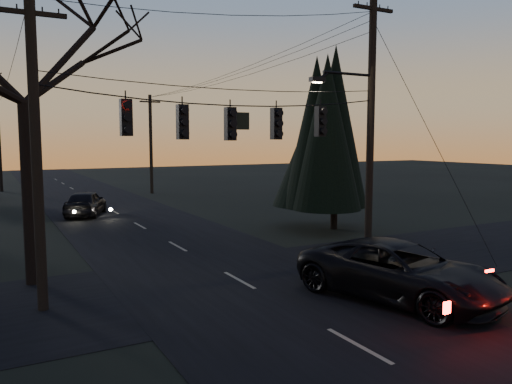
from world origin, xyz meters
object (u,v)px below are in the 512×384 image
bare_tree_left (21,27)px  suv_near (400,272)px  utility_pole_far_l (2,191)px  evergreen_right (335,138)px  utility_pole_far_r (152,193)px  utility_pole_left (43,310)px  sedan_oncoming_a (86,203)px  utility_pole_right (367,261)px

bare_tree_left → suv_near: size_ratio=1.92×
utility_pole_far_l → evergreen_right: evergreen_right is taller
utility_pole_far_r → suv_near: 32.09m
utility_pole_far_l → evergreen_right: (14.67, -29.74, 4.75)m
utility_pole_left → bare_tree_left: size_ratio=0.74×
utility_pole_far_r → sedan_oncoming_a: (-7.41, -10.83, 0.79)m
utility_pole_far_r → sedan_oncoming_a: size_ratio=1.84×
utility_pole_right → evergreen_right: evergreen_right is taller
utility_pole_far_r → sedan_oncoming_a: 13.15m
utility_pole_right → suv_near: 4.68m
utility_pole_far_l → sedan_oncoming_a: 19.29m
utility_pole_far_r → suv_near: (-2.30, -31.99, 0.84)m
utility_pole_far_l → evergreen_right: bearing=-63.7°
utility_pole_left → bare_tree_left: bearing=90.5°
bare_tree_left → sedan_oncoming_a: bare_tree_left is taller
utility_pole_far_r → suv_near: size_ratio=1.41×
utility_pole_far_r → evergreen_right: evergreen_right is taller
suv_near → utility_pole_far_r: bearing=70.5°
utility_pole_right → sedan_oncoming_a: size_ratio=2.16×
utility_pole_right → bare_tree_left: size_ratio=0.86×
utility_pole_left → utility_pole_far_r: bearing=67.7°
utility_pole_left → evergreen_right: evergreen_right is taller
utility_pole_right → evergreen_right: size_ratio=1.20×
suv_near → utility_pole_far_l: bearing=87.6°
suv_near → sedan_oncoming_a: 21.77m
bare_tree_left → sedan_oncoming_a: size_ratio=2.50×
bare_tree_left → suv_near: (9.23, -6.84, -7.25)m
evergreen_right → utility_pole_right: bearing=-116.9°
bare_tree_left → evergreen_right: (14.70, 3.41, -3.33)m
utility_pole_right → utility_pole_far_r: 28.00m
utility_pole_left → sedan_oncoming_a: 17.66m
utility_pole_far_l → bare_tree_left: bare_tree_left is taller
utility_pole_right → sedan_oncoming_a: (-7.41, 17.17, 0.79)m
evergreen_right → sedan_oncoming_a: evergreen_right is taller
bare_tree_left → suv_near: bearing=-36.6°
utility_pole_far_r → bare_tree_left: (-11.53, -25.15, 8.08)m
utility_pole_far_r → evergreen_right: bearing=-81.7°
utility_pole_far_r → utility_pole_right: bearing=-90.0°
utility_pole_far_l → bare_tree_left: 34.13m
utility_pole_far_l → bare_tree_left: size_ratio=0.69×
utility_pole_left → sedan_oncoming_a: bearing=76.6°
utility_pole_left → suv_near: 10.06m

